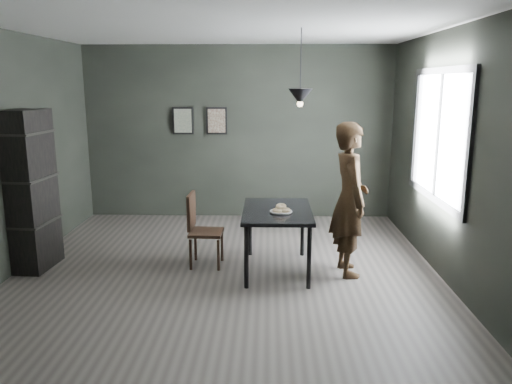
{
  "coord_description": "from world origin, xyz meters",
  "views": [
    {
      "loc": [
        0.5,
        -5.66,
        2.21
      ],
      "look_at": [
        0.35,
        0.05,
        0.95
      ],
      "focal_mm": 35.0,
      "sensor_mm": 36.0,
      "label": 1
    }
  ],
  "objects_px": {
    "pendant_lamp": "(300,97)",
    "shelf_unit": "(31,191)",
    "cafe_table": "(277,216)",
    "white_plate": "(281,212)",
    "woman": "(350,199)",
    "wood_chair": "(200,225)"
  },
  "relations": [
    {
      "from": "cafe_table",
      "to": "shelf_unit",
      "type": "bearing_deg",
      "value": 179.2
    },
    {
      "from": "wood_chair",
      "to": "shelf_unit",
      "type": "xyz_separation_m",
      "value": [
        -1.98,
        -0.11,
        0.44
      ]
    },
    {
      "from": "woman",
      "to": "cafe_table",
      "type": "bearing_deg",
      "value": 79.59
    },
    {
      "from": "cafe_table",
      "to": "shelf_unit",
      "type": "relative_size",
      "value": 0.63
    },
    {
      "from": "woman",
      "to": "shelf_unit",
      "type": "distance_m",
      "value": 3.75
    },
    {
      "from": "cafe_table",
      "to": "pendant_lamp",
      "type": "distance_m",
      "value": 1.41
    },
    {
      "from": "woman",
      "to": "shelf_unit",
      "type": "xyz_separation_m",
      "value": [
        -3.75,
        0.09,
        0.06
      ]
    },
    {
      "from": "shelf_unit",
      "to": "pendant_lamp",
      "type": "height_order",
      "value": "pendant_lamp"
    },
    {
      "from": "cafe_table",
      "to": "pendant_lamp",
      "type": "xyz_separation_m",
      "value": [
        0.25,
        0.1,
        1.38
      ]
    },
    {
      "from": "white_plate",
      "to": "pendant_lamp",
      "type": "height_order",
      "value": "pendant_lamp"
    },
    {
      "from": "white_plate",
      "to": "woman",
      "type": "relative_size",
      "value": 0.13
    },
    {
      "from": "wood_chair",
      "to": "shelf_unit",
      "type": "relative_size",
      "value": 0.47
    },
    {
      "from": "woman",
      "to": "wood_chair",
      "type": "distance_m",
      "value": 1.82
    },
    {
      "from": "pendant_lamp",
      "to": "shelf_unit",
      "type": "bearing_deg",
      "value": -178.93
    },
    {
      "from": "cafe_table",
      "to": "shelf_unit",
      "type": "distance_m",
      "value": 2.93
    },
    {
      "from": "cafe_table",
      "to": "woman",
      "type": "bearing_deg",
      "value": -3.67
    },
    {
      "from": "woman",
      "to": "pendant_lamp",
      "type": "bearing_deg",
      "value": 68.49
    },
    {
      "from": "pendant_lamp",
      "to": "white_plate",
      "type": "bearing_deg",
      "value": -131.65
    },
    {
      "from": "white_plate",
      "to": "shelf_unit",
      "type": "relative_size",
      "value": 0.12
    },
    {
      "from": "white_plate",
      "to": "wood_chair",
      "type": "distance_m",
      "value": 1.05
    },
    {
      "from": "cafe_table",
      "to": "white_plate",
      "type": "xyz_separation_m",
      "value": [
        0.04,
        -0.13,
        0.08
      ]
    },
    {
      "from": "wood_chair",
      "to": "shelf_unit",
      "type": "distance_m",
      "value": 2.03
    }
  ]
}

